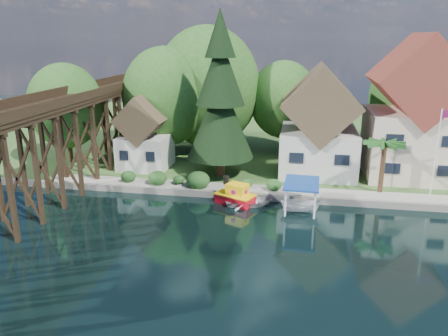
{
  "coord_description": "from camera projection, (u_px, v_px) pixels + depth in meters",
  "views": [
    {
      "loc": [
        4.98,
        -28.44,
        14.03
      ],
      "look_at": [
        -1.03,
        6.0,
        3.45
      ],
      "focal_mm": 35.0,
      "sensor_mm": 36.0,
      "label": 1
    }
  ],
  "objects": [
    {
      "name": "ground",
      "position": [
        224.0,
        238.0,
        31.7
      ],
      "size": [
        140.0,
        140.0,
        0.0
      ],
      "primitive_type": "plane",
      "color": "black",
      "rests_on": "ground"
    },
    {
      "name": "bank",
      "position": [
        264.0,
        135.0,
        63.68
      ],
      "size": [
        140.0,
        52.0,
        0.5
      ],
      "primitive_type": "cube",
      "color": "#2E5221",
      "rests_on": "ground"
    },
    {
      "name": "seawall",
      "position": [
        284.0,
        198.0,
        38.49
      ],
      "size": [
        60.0,
        0.4,
        0.62
      ],
      "primitive_type": "cube",
      "color": "slate",
      "rests_on": "ground"
    },
    {
      "name": "promenade",
      "position": [
        307.0,
        192.0,
        39.33
      ],
      "size": [
        50.0,
        2.6,
        0.06
      ],
      "primitive_type": "cube",
      "color": "gray",
      "rests_on": "bank"
    },
    {
      "name": "trestle_bridge",
      "position": [
        52.0,
        141.0,
        37.66
      ],
      "size": [
        4.12,
        44.18,
        9.3
      ],
      "color": "black",
      "rests_on": "ground"
    },
    {
      "name": "house_left",
      "position": [
        319.0,
        128.0,
        44.14
      ],
      "size": [
        7.64,
        8.64,
        11.02
      ],
      "color": "beige",
      "rests_on": "bank"
    },
    {
      "name": "house_center",
      "position": [
        413.0,
        117.0,
        42.76
      ],
      "size": [
        8.65,
        9.18,
        13.89
      ],
      "color": "beige",
      "rests_on": "bank"
    },
    {
      "name": "shed",
      "position": [
        145.0,
        137.0,
        46.07
      ],
      "size": [
        5.09,
        5.4,
        7.85
      ],
      "color": "beige",
      "rests_on": "bank"
    },
    {
      "name": "bg_trees",
      "position": [
        265.0,
        98.0,
        49.46
      ],
      "size": [
        49.9,
        13.3,
        10.57
      ],
      "color": "#382314",
      "rests_on": "bank"
    },
    {
      "name": "shrubs",
      "position": [
        192.0,
        179.0,
        40.83
      ],
      "size": [
        15.76,
        2.47,
        1.7
      ],
      "color": "#194117",
      "rests_on": "bank"
    },
    {
      "name": "conifer",
      "position": [
        220.0,
        99.0,
        41.99
      ],
      "size": [
        6.52,
        6.52,
        16.06
      ],
      "color": "#382314",
      "rests_on": "bank"
    },
    {
      "name": "palm_tree",
      "position": [
        385.0,
        145.0,
        38.2
      ],
      "size": [
        4.08,
        4.08,
        5.0
      ],
      "color": "#382314",
      "rests_on": "bank"
    },
    {
      "name": "flagpole",
      "position": [
        439.0,
        144.0,
        37.11
      ],
      "size": [
        1.21,
        0.21,
        7.76
      ],
      "color": "white",
      "rests_on": "bank"
    },
    {
      "name": "tugboat",
      "position": [
        236.0,
        196.0,
        37.95
      ],
      "size": [
        3.82,
        3.06,
        2.44
      ],
      "color": "red",
      "rests_on": "ground"
    },
    {
      "name": "boat_white_a",
      "position": [
        249.0,
        200.0,
        37.69
      ],
      "size": [
        4.69,
        3.87,
        0.85
      ],
      "primitive_type": "imported",
      "rotation": [
        0.0,
        0.0,
        1.83
      ],
      "color": "white",
      "rests_on": "ground"
    },
    {
      "name": "boat_canopy",
      "position": [
        301.0,
        199.0,
        35.99
      ],
      "size": [
        3.32,
        4.17,
        2.61
      ],
      "color": "silver",
      "rests_on": "ground"
    }
  ]
}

